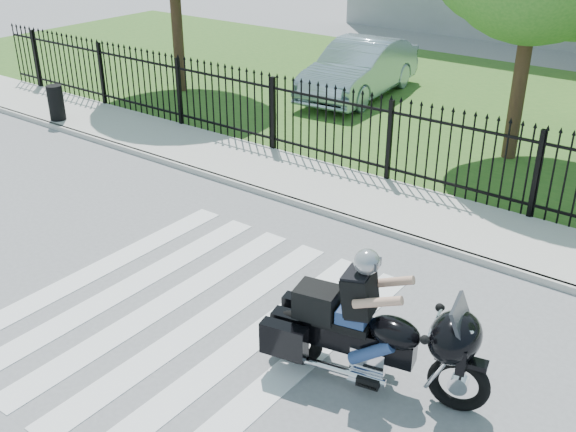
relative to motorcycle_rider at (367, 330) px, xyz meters
The scene contains 9 objects.
ground 3.00m from the motorcycle_rider, behind, with size 120.00×120.00×0.00m, color slate.
crosswalk 2.99m from the motorcycle_rider, behind, with size 5.00×5.50×0.01m, color silver, non-canonical shape.
sidewalk 5.53m from the motorcycle_rider, 121.57° to the left, with size 40.00×2.00×0.12m, color #ADAAA3.
curb 4.72m from the motorcycle_rider, 128.02° to the left, with size 40.00×0.12×0.12m, color #ADAAA3.
grass_strip 12.05m from the motorcycle_rider, 103.83° to the left, with size 40.00×12.00×0.02m, color #2E591E.
iron_fence 6.36m from the motorcycle_rider, 116.85° to the left, with size 26.00×0.04×1.80m.
motorcycle_rider is the anchor object (origin of this frame).
parked_car 12.76m from the motorcycle_rider, 121.80° to the left, with size 1.71×4.90×1.61m, color #96ADBD.
litter_bin 12.33m from the motorcycle_rider, 161.19° to the left, with size 0.40×0.40×0.90m, color black.
Camera 1 is at (6.12, -5.62, 5.63)m, focal length 42.00 mm.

